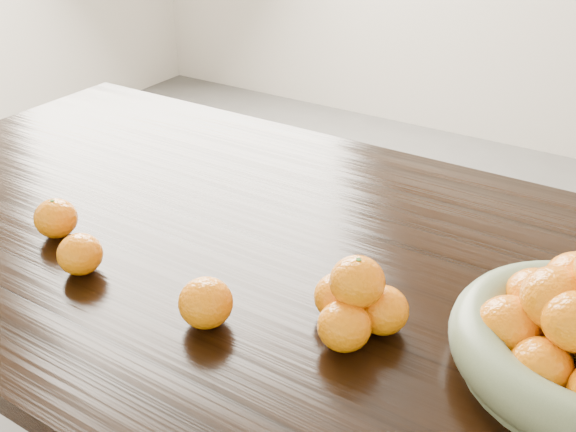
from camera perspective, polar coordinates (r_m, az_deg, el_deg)
The scene contains 5 objects.
dining_table at distance 1.18m, azimuth 0.90°, elevation -6.86°, with size 2.00×1.00×0.75m.
orange_pyramid at distance 0.93m, azimuth 6.05°, elevation -7.69°, with size 0.15×0.14×0.12m.
loose_orange_0 at distance 1.24m, azimuth -19.93°, elevation -0.19°, with size 0.08×0.08×0.07m, color orange.
loose_orange_1 at distance 1.12m, azimuth -18.00°, elevation -3.24°, with size 0.07×0.07×0.07m, color orange.
loose_orange_2 at distance 0.96m, azimuth -7.32°, elevation -7.65°, with size 0.08×0.08×0.08m, color orange.
Camera 1 is at (0.49, -0.81, 1.36)m, focal length 40.00 mm.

